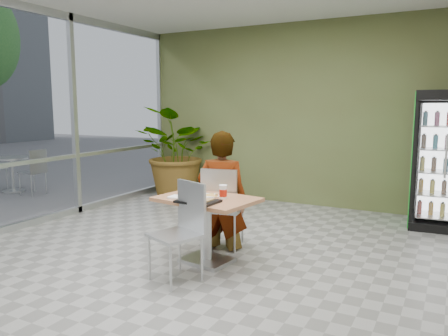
% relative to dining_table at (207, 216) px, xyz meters
% --- Properties ---
extents(ground, '(7.00, 7.00, 0.00)m').
position_rel_dining_table_xyz_m(ground, '(-0.07, -0.15, -0.54)').
color(ground, gray).
rests_on(ground, ground).
extents(room_envelope, '(6.00, 7.00, 3.20)m').
position_rel_dining_table_xyz_m(room_envelope, '(-0.07, -0.15, 1.06)').
color(room_envelope, beige).
rests_on(room_envelope, ground).
extents(storefront_frame, '(0.10, 7.00, 3.20)m').
position_rel_dining_table_xyz_m(storefront_frame, '(-3.07, -0.15, 1.06)').
color(storefront_frame, '#B0B3B5').
rests_on(storefront_frame, ground).
extents(dining_table, '(1.16, 0.89, 0.75)m').
position_rel_dining_table_xyz_m(dining_table, '(0.00, 0.00, 0.00)').
color(dining_table, '#B0744B').
rests_on(dining_table, ground).
extents(chair_far, '(0.53, 0.53, 1.02)m').
position_rel_dining_table_xyz_m(chair_far, '(-0.07, 0.48, 0.06)').
color(chair_far, '#B0B3B5').
rests_on(chair_far, ground).
extents(chair_near, '(0.57, 0.58, 1.00)m').
position_rel_dining_table_xyz_m(chair_near, '(0.02, -0.51, 0.05)').
color(chair_near, '#B0B3B5').
rests_on(chair_near, ground).
extents(seated_woman, '(0.72, 0.54, 1.77)m').
position_rel_dining_table_xyz_m(seated_woman, '(-0.09, 0.53, 0.05)').
color(seated_woman, black).
rests_on(seated_woman, ground).
extents(pizza_plate, '(0.30, 0.23, 0.03)m').
position_rel_dining_table_xyz_m(pizza_plate, '(-0.01, 0.07, 0.23)').
color(pizza_plate, white).
rests_on(pizza_plate, dining_table).
extents(soda_cup, '(0.09, 0.09, 0.16)m').
position_rel_dining_table_xyz_m(soda_cup, '(0.19, 0.03, 0.29)').
color(soda_cup, white).
rests_on(soda_cup, dining_table).
extents(napkin_stack, '(0.16, 0.16, 0.02)m').
position_rel_dining_table_xyz_m(napkin_stack, '(-0.29, -0.18, 0.22)').
color(napkin_stack, white).
rests_on(napkin_stack, dining_table).
extents(cafeteria_tray, '(0.44, 0.33, 0.02)m').
position_rel_dining_table_xyz_m(cafeteria_tray, '(0.04, -0.25, 0.23)').
color(cafeteria_tray, black).
rests_on(cafeteria_tray, dining_table).
extents(beverage_fridge, '(0.95, 0.75, 1.98)m').
position_rel_dining_table_xyz_m(beverage_fridge, '(2.32, 2.78, 0.45)').
color(beverage_fridge, black).
rests_on(beverage_fridge, ground).
extents(potted_plant, '(1.98, 1.88, 1.74)m').
position_rel_dining_table_xyz_m(potted_plant, '(-2.28, 2.85, 0.33)').
color(potted_plant, '#245C28').
rests_on(potted_plant, ground).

